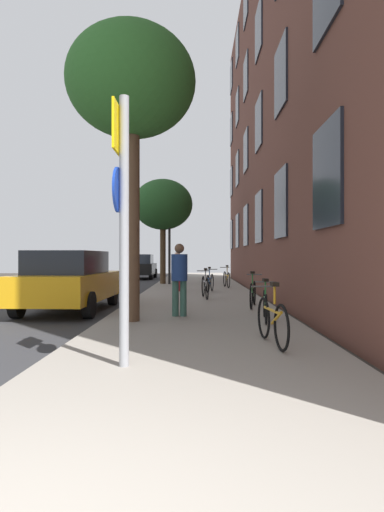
{
  "coord_description": "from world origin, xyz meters",
  "views": [
    {
      "loc": [
        1.05,
        -1.49,
        1.48
      ],
      "look_at": [
        0.89,
        13.68,
        1.5
      ],
      "focal_mm": 29.45,
      "sensor_mm": 36.0,
      "label": 1
    }
  ],
  "objects_px": {
    "tree_near": "(131,86)",
    "bicycle_5": "(227,279)",
    "pedestrian_0": "(179,275)",
    "car_1": "(141,266)",
    "pedestrian_1": "(178,269)",
    "bicycle_1": "(265,304)",
    "traffic_light": "(167,231)",
    "sign_post": "(122,209)",
    "bicycle_2": "(253,293)",
    "bicycle_0": "(272,320)",
    "tree_far": "(163,205)",
    "car_0": "(70,280)",
    "bicycle_3": "(205,286)",
    "bicycle_4": "(210,282)"
  },
  "relations": [
    {
      "from": "bicycle_5",
      "to": "pedestrian_1",
      "type": "xyz_separation_m",
      "value": [
        -2.07,
        -2.01,
        0.51
      ]
    },
    {
      "from": "bicycle_1",
      "to": "pedestrian_1",
      "type": "bearing_deg",
      "value": 106.15
    },
    {
      "from": "traffic_light",
      "to": "bicycle_3",
      "type": "bearing_deg",
      "value": -76.47
    },
    {
      "from": "car_0",
      "to": "bicycle_2",
      "type": "bearing_deg",
      "value": -0.02
    },
    {
      "from": "bicycle_1",
      "to": "car_0",
      "type": "xyz_separation_m",
      "value": [
        -4.87,
        2.4,
        0.37
      ]
    },
    {
      "from": "pedestrian_0",
      "to": "bicycle_0",
      "type": "bearing_deg",
      "value": -63.17
    },
    {
      "from": "tree_near",
      "to": "bicycle_2",
      "type": "distance_m",
      "value": 5.95
    },
    {
      "from": "traffic_light",
      "to": "tree_near",
      "type": "xyz_separation_m",
      "value": [
        0.07,
        -12.0,
        2.36
      ]
    },
    {
      "from": "bicycle_1",
      "to": "bicycle_2",
      "type": "height_order",
      "value": "bicycle_2"
    },
    {
      "from": "bicycle_5",
      "to": "pedestrian_0",
      "type": "bearing_deg",
      "value": -100.89
    },
    {
      "from": "sign_post",
      "to": "pedestrian_0",
      "type": "bearing_deg",
      "value": 83.09
    },
    {
      "from": "bicycle_0",
      "to": "bicycle_2",
      "type": "distance_m",
      "value": 4.81
    },
    {
      "from": "pedestrian_0",
      "to": "bicycle_3",
      "type": "bearing_deg",
      "value": 80.79
    },
    {
      "from": "car_1",
      "to": "bicycle_1",
      "type": "bearing_deg",
      "value": -74.87
    },
    {
      "from": "tree_near",
      "to": "bicycle_5",
      "type": "relative_size",
      "value": 3.75
    },
    {
      "from": "traffic_light",
      "to": "bicycle_5",
      "type": "xyz_separation_m",
      "value": [
        2.78,
        -2.38,
        -2.23
      ]
    },
    {
      "from": "traffic_light",
      "to": "tree_near",
      "type": "distance_m",
      "value": 12.23
    },
    {
      "from": "bicycle_2",
      "to": "pedestrian_1",
      "type": "distance_m",
      "value": 5.68
    },
    {
      "from": "bicycle_2",
      "to": "tree_near",
      "type": "bearing_deg",
      "value": -140.14
    },
    {
      "from": "sign_post",
      "to": "bicycle_0",
      "type": "relative_size",
      "value": 2.04
    },
    {
      "from": "bicycle_0",
      "to": "bicycle_3",
      "type": "xyz_separation_m",
      "value": [
        -0.89,
        7.2,
        0.01
      ]
    },
    {
      "from": "tree_near",
      "to": "bicycle_3",
      "type": "xyz_separation_m",
      "value": [
        1.66,
        4.82,
        -4.59
      ]
    },
    {
      "from": "bicycle_1",
      "to": "pedestrian_0",
      "type": "distance_m",
      "value": 2.05
    },
    {
      "from": "car_1",
      "to": "bicycle_3",
      "type": "bearing_deg",
      "value": -74.4
    },
    {
      "from": "sign_post",
      "to": "car_1",
      "type": "xyz_separation_m",
      "value": [
        -2.75,
        22.66,
        -1.22
      ]
    },
    {
      "from": "tree_far",
      "to": "bicycle_0",
      "type": "relative_size",
      "value": 3.2
    },
    {
      "from": "pedestrian_0",
      "to": "car_1",
      "type": "xyz_separation_m",
      "value": [
        -3.28,
        18.28,
        -0.22
      ]
    },
    {
      "from": "bicycle_5",
      "to": "pedestrian_1",
      "type": "height_order",
      "value": "pedestrian_1"
    },
    {
      "from": "bicycle_5",
      "to": "tree_near",
      "type": "bearing_deg",
      "value": -105.73
    },
    {
      "from": "car_1",
      "to": "sign_post",
      "type": "bearing_deg",
      "value": -83.07
    },
    {
      "from": "bicycle_3",
      "to": "bicycle_5",
      "type": "bearing_deg",
      "value": 77.68
    },
    {
      "from": "sign_post",
      "to": "tree_far",
      "type": "xyz_separation_m",
      "value": [
        -0.77,
        15.92,
        2.02
      ]
    },
    {
      "from": "bicycle_4",
      "to": "pedestrian_1",
      "type": "bearing_deg",
      "value": 163.02
    },
    {
      "from": "traffic_light",
      "to": "pedestrian_1",
      "type": "xyz_separation_m",
      "value": [
        0.7,
        -4.39,
        -1.72
      ]
    },
    {
      "from": "bicycle_3",
      "to": "bicycle_4",
      "type": "distance_m",
      "value": 2.41
    },
    {
      "from": "bicycle_4",
      "to": "pedestrian_1",
      "type": "relative_size",
      "value": 1.07
    },
    {
      "from": "tree_near",
      "to": "car_0",
      "type": "height_order",
      "value": "tree_near"
    },
    {
      "from": "tree_far",
      "to": "bicycle_3",
      "type": "xyz_separation_m",
      "value": [
        1.97,
        -7.42,
        -3.58
      ]
    },
    {
      "from": "bicycle_1",
      "to": "car_1",
      "type": "height_order",
      "value": "car_1"
    },
    {
      "from": "pedestrian_1",
      "to": "bicycle_5",
      "type": "bearing_deg",
      "value": 44.19
    },
    {
      "from": "tree_near",
      "to": "tree_far",
      "type": "height_order",
      "value": "tree_near"
    },
    {
      "from": "bicycle_5",
      "to": "car_1",
      "type": "height_order",
      "value": "car_1"
    },
    {
      "from": "sign_post",
      "to": "bicycle_1",
      "type": "relative_size",
      "value": 2.01
    },
    {
      "from": "pedestrian_1",
      "to": "car_0",
      "type": "distance_m",
      "value": 5.83
    },
    {
      "from": "bicycle_2",
      "to": "pedestrian_1",
      "type": "xyz_separation_m",
      "value": [
        -2.26,
        5.19,
        0.51
      ]
    },
    {
      "from": "bicycle_0",
      "to": "bicycle_2",
      "type": "xyz_separation_m",
      "value": [
        0.35,
        4.8,
        -0.0
      ]
    },
    {
      "from": "traffic_light",
      "to": "tree_near",
      "type": "bearing_deg",
      "value": -89.69
    },
    {
      "from": "tree_near",
      "to": "car_1",
      "type": "xyz_separation_m",
      "value": [
        -2.29,
        18.98,
        -4.25
      ]
    },
    {
      "from": "tree_near",
      "to": "pedestrian_1",
      "type": "xyz_separation_m",
      "value": [
        0.64,
        7.61,
        -4.08
      ]
    },
    {
      "from": "traffic_light",
      "to": "bicycle_2",
      "type": "bearing_deg",
      "value": -72.8
    }
  ]
}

